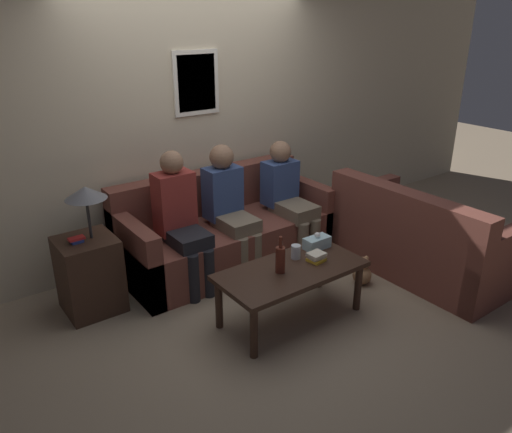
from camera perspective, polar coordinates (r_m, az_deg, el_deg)
ground_plane at (r=4.68m, az=0.06°, el=-7.40°), size 16.00×16.00×0.00m
wall_back at (r=5.01m, az=-6.88°, el=10.46°), size 9.00×0.08×2.60m
couch_main at (r=4.93m, az=-3.60°, el=-1.84°), size 2.08×0.90×0.87m
couch_side at (r=4.98m, az=18.34°, el=-2.72°), size 0.90×1.66×0.87m
coffee_table at (r=3.98m, az=4.04°, el=-6.68°), size 1.19×0.58×0.45m
side_table_with_lamp at (r=4.32m, az=-18.51°, el=-5.69°), size 0.45×0.45×1.07m
wine_bottle at (r=3.84m, az=2.80°, el=-4.86°), size 0.08×0.08×0.30m
drinking_glass at (r=4.08m, az=4.57°, el=-4.04°), size 0.08×0.08×0.11m
book_stack at (r=4.06m, az=6.91°, el=-4.61°), size 0.14×0.14×0.07m
tissue_box at (r=4.27m, az=6.97°, el=-2.96°), size 0.23×0.12×0.15m
person_left at (r=4.40m, az=-8.61°, el=0.01°), size 0.34×0.58×1.23m
person_middle at (r=4.67m, az=-3.08°, el=1.50°), size 0.34×0.60×1.20m
person_right at (r=5.02m, az=3.66°, el=2.57°), size 0.34×0.63×1.14m
teddy_bear at (r=4.69m, az=12.05°, el=-6.24°), size 0.17×0.17×0.27m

